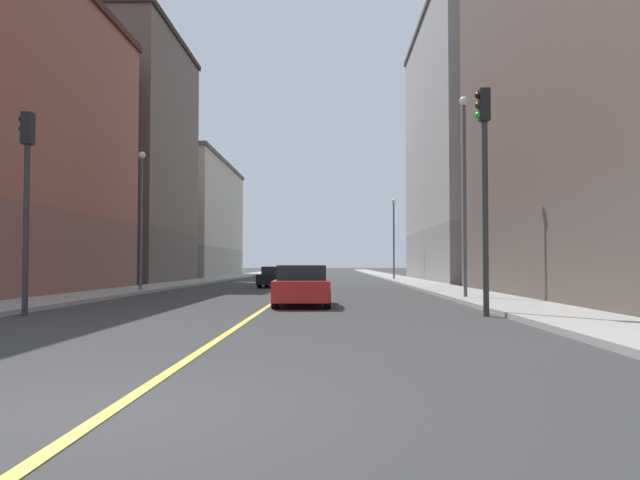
{
  "coord_description": "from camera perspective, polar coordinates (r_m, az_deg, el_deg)",
  "views": [
    {
      "loc": [
        2.18,
        -6.18,
        1.45
      ],
      "look_at": [
        1.07,
        49.13,
        3.52
      ],
      "focal_mm": 35.35,
      "sensor_mm": 36.0,
      "label": 1
    }
  ],
  "objects": [
    {
      "name": "ground_plane",
      "position": [
        6.71,
        -18.42,
        -14.53
      ],
      "size": [
        400.0,
        400.0,
        0.0
      ],
      "primitive_type": "plane",
      "color": "#353536",
      "rests_on": "ground"
    },
    {
      "name": "sidewalk_left",
      "position": [
        55.52,
        7.37,
        -3.54
      ],
      "size": [
        2.8,
        168.0,
        0.15
      ],
      "primitive_type": "cube",
      "color": "#9E9B93",
      "rests_on": "ground"
    },
    {
      "name": "sidewalk_right",
      "position": [
        56.16,
        -9.51,
        -3.52
      ],
      "size": [
        2.8,
        168.0,
        0.15
      ],
      "primitive_type": "cube",
      "color": "#9E9B93",
      "rests_on": "ground"
    },
    {
      "name": "lane_center_stripe",
      "position": [
        55.24,
        -1.11,
        -3.64
      ],
      "size": [
        0.16,
        154.0,
        0.01
      ],
      "primitive_type": "cube",
      "color": "#E5D14C",
      "rests_on": "ground"
    },
    {
      "name": "building_left_mid",
      "position": [
        54.18,
        15.58,
        8.03
      ],
      "size": [
        12.24,
        23.76,
        21.87
      ],
      "color": "gray",
      "rests_on": "ground"
    },
    {
      "name": "building_right_midblock",
      "position": [
        51.15,
        -19.3,
        6.95
      ],
      "size": [
        12.24,
        14.84,
        18.83
      ],
      "color": "brown",
      "rests_on": "ground"
    },
    {
      "name": "building_right_distant",
      "position": [
        72.14,
        -13.09,
        1.84
      ],
      "size": [
        12.24,
        24.9,
        12.77
      ],
      "color": "#9D9688",
      "rests_on": "ground"
    },
    {
      "name": "traffic_light_left_near",
      "position": [
        18.06,
        14.65,
        6.21
      ],
      "size": [
        0.4,
        0.32,
        6.29
      ],
      "color": "#2D2D2D",
      "rests_on": "ground"
    },
    {
      "name": "traffic_light_right_near",
      "position": [
        19.5,
        -25.05,
        4.7
      ],
      "size": [
        0.4,
        0.32,
        5.69
      ],
      "color": "#2D2D2D",
      "rests_on": "ground"
    },
    {
      "name": "street_lamp_left_near",
      "position": [
        25.59,
        12.95,
        5.63
      ],
      "size": [
        0.36,
        0.36,
        7.92
      ],
      "color": "#4C4C51",
      "rests_on": "ground"
    },
    {
      "name": "street_lamp_right_near",
      "position": [
        32.73,
        -15.87,
        3.03
      ],
      "size": [
        0.36,
        0.36,
        6.91
      ],
      "color": "#4C4C51",
      "rests_on": "ground"
    },
    {
      "name": "street_lamp_left_far",
      "position": [
        53.87,
        6.69,
        0.9
      ],
      "size": [
        0.36,
        0.36,
        6.8
      ],
      "color": "#4C4C51",
      "rests_on": "ground"
    },
    {
      "name": "car_red",
      "position": [
        21.61,
        -1.66,
        -4.19
      ],
      "size": [
        2.01,
        4.33,
        1.39
      ],
      "color": "red",
      "rests_on": "ground"
    },
    {
      "name": "car_silver",
      "position": [
        55.66,
        -2.65,
        -2.97
      ],
      "size": [
        1.93,
        4.29,
        1.31
      ],
      "color": "silver",
      "rests_on": "ground"
    },
    {
      "name": "car_black",
      "position": [
        38.9,
        -4.01,
        -3.36
      ],
      "size": [
        1.96,
        4.64,
        1.27
      ],
      "color": "black",
      "rests_on": "ground"
    }
  ]
}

